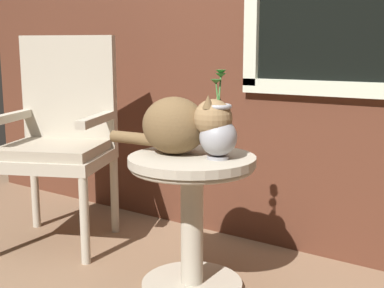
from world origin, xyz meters
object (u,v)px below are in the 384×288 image
Objects in this scene: wicker_side_table at (192,201)px; wicker_chair at (61,132)px; cat at (180,124)px; pewter_vase_with_ivy at (218,132)px.

wicker_chair is at bearing 174.05° from wicker_side_table.
pewter_vase_with_ivy is (0.17, 0.02, -0.02)m from cat.
pewter_vase_with_ivy reaches higher than wicker_side_table.
pewter_vase_with_ivy is at bearing -4.29° from wicker_chair.
wicker_side_table is at bearing -5.95° from wicker_chair.
cat is 1.66× the size of pewter_vase_with_ivy.
cat is (-0.06, 0.00, 0.31)m from wicker_side_table.
wicker_side_table is 0.32m from pewter_vase_with_ivy.
pewter_vase_with_ivy reaches higher than cat.
wicker_side_table is 1.66× the size of pewter_vase_with_ivy.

